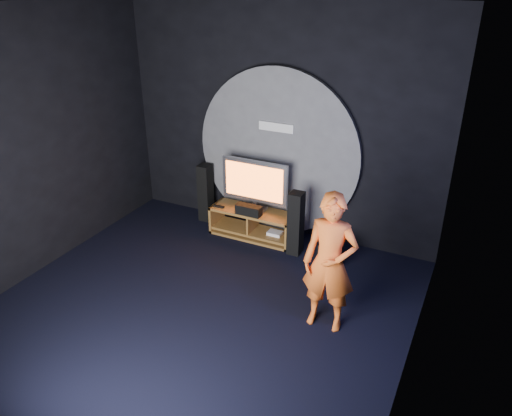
{
  "coord_description": "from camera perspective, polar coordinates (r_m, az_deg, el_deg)",
  "views": [
    {
      "loc": [
        2.85,
        -4.14,
        3.86
      ],
      "look_at": [
        0.32,
        1.05,
        1.05
      ],
      "focal_mm": 35.0,
      "sensor_mm": 36.0,
      "label": 1
    }
  ],
  "objects": [
    {
      "name": "media_console",
      "position": [
        7.82,
        -0.31,
        -1.99
      ],
      "size": [
        1.34,
        0.45,
        0.45
      ],
      "color": "#9E6530",
      "rests_on": "ground"
    },
    {
      "name": "wall_disc_panel",
      "position": [
        7.62,
        2.44,
        6.31
      ],
      "size": [
        2.6,
        0.11,
        2.6
      ],
      "color": "#515156",
      "rests_on": "ground"
    },
    {
      "name": "remote",
      "position": [
        7.84,
        -4.28,
        0.18
      ],
      "size": [
        0.18,
        0.05,
        0.02
      ],
      "primitive_type": "cube",
      "color": "black",
      "rests_on": "media_console"
    },
    {
      "name": "tower_speaker_right",
      "position": [
        7.27,
        4.56,
        -1.77
      ],
      "size": [
        0.19,
        0.22,
        0.97
      ],
      "primitive_type": "cube",
      "color": "black",
      "rests_on": "ground"
    },
    {
      "name": "back_wall",
      "position": [
        7.53,
        2.68,
        9.65
      ],
      "size": [
        5.0,
        0.04,
        3.5
      ],
      "primitive_type": "cube",
      "color": "black",
      "rests_on": "ground"
    },
    {
      "name": "center_speaker",
      "position": [
        7.56,
        -0.85,
        -0.23
      ],
      "size": [
        0.4,
        0.15,
        0.15
      ],
      "primitive_type": "cube",
      "color": "black",
      "rests_on": "media_console"
    },
    {
      "name": "tv",
      "position": [
        7.58,
        -0.15,
        2.86
      ],
      "size": [
        1.07,
        0.22,
        0.8
      ],
      "color": "#AEADB4",
      "rests_on": "media_console"
    },
    {
      "name": "tower_speaker_left",
      "position": [
        8.27,
        -5.78,
        1.75
      ],
      "size": [
        0.19,
        0.22,
        0.97
      ],
      "primitive_type": "cube",
      "color": "black",
      "rests_on": "ground"
    },
    {
      "name": "left_wall",
      "position": [
        7.08,
        -25.16,
        6.13
      ],
      "size": [
        0.04,
        5.0,
        3.5
      ],
      "primitive_type": "cube",
      "color": "black",
      "rests_on": "ground"
    },
    {
      "name": "right_wall",
      "position": [
        4.66,
        18.79,
        -2.5
      ],
      "size": [
        0.04,
        5.0,
        3.5
      ],
      "primitive_type": "cube",
      "color": "black",
      "rests_on": "ground"
    },
    {
      "name": "floor",
      "position": [
        6.34,
        -6.93,
        -11.8
      ],
      "size": [
        5.0,
        5.0,
        0.0
      ],
      "primitive_type": "plane",
      "color": "black",
      "rests_on": "ground"
    },
    {
      "name": "subwoofer",
      "position": [
        7.21,
        8.49,
        -5.15
      ],
      "size": [
        0.3,
        0.3,
        0.34
      ],
      "primitive_type": "cube",
      "color": "black",
      "rests_on": "ground"
    },
    {
      "name": "player",
      "position": [
        5.71,
        8.42,
        -6.25
      ],
      "size": [
        0.64,
        0.44,
        1.69
      ],
      "primitive_type": "imported",
      "rotation": [
        0.0,
        0.0,
        0.06
      ],
      "color": "orange",
      "rests_on": "ground"
    },
    {
      "name": "ceiling",
      "position": [
        5.04,
        -9.19,
        21.6
      ],
      "size": [
        5.0,
        5.0,
        0.01
      ],
      "primitive_type": "cube",
      "color": "black",
      "rests_on": "back_wall"
    }
  ]
}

